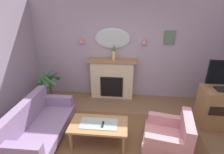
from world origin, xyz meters
TOP-DOWN VIEW (x-y plane):
  - wall_back at (0.00, 2.49)m, footprint 6.25×0.10m
  - patterned_rug at (0.00, 0.20)m, footprint 3.20×2.40m
  - fireplace at (-0.39, 2.27)m, footprint 1.36×0.36m
  - mantel_vase_centre at (-0.34, 2.24)m, footprint 0.10×0.10m
  - wall_mirror at (-0.39, 2.41)m, footprint 0.96×0.06m
  - wall_sconce_left at (-1.24, 2.36)m, footprint 0.14×0.14m
  - wall_sconce_right at (0.46, 2.36)m, footprint 0.14×0.14m
  - framed_picture at (1.11, 2.42)m, footprint 0.28×0.03m
  - coffee_table at (-0.47, 0.39)m, footprint 1.10×0.60m
  - tv_remote at (-0.38, 0.36)m, footprint 0.04×0.16m
  - floral_couch at (-1.73, 0.43)m, footprint 0.88×1.73m
  - armchair_in_corner at (0.90, 0.37)m, footprint 0.96×0.94m
  - tv_cabinet at (2.07, 1.17)m, footprint 0.80×0.57m
  - potted_plant_tall_palm at (-2.03, 1.74)m, footprint 0.63×0.63m

SIDE VIEW (x-z plane):
  - patterned_rug at x=0.00m, z-range 0.00..0.01m
  - armchair_in_corner at x=0.90m, z-range -0.05..0.66m
  - floral_couch at x=-1.73m, z-range -0.06..0.70m
  - coffee_table at x=-0.47m, z-range 0.16..0.61m
  - tv_cabinet at x=2.07m, z-range 0.00..0.90m
  - tv_remote at x=-0.38m, z-range 0.44..0.46m
  - potted_plant_tall_palm at x=-2.03m, z-range 0.01..1.01m
  - fireplace at x=-0.39m, z-range -0.01..1.15m
  - wall_back at x=0.00m, z-range 0.00..2.73m
  - mantel_vase_centre at x=-0.34m, z-range 1.17..1.58m
  - wall_sconce_left at x=-1.24m, z-range 1.59..1.73m
  - wall_sconce_right at x=0.46m, z-range 1.59..1.73m
  - wall_mirror at x=-0.39m, z-range 1.43..1.99m
  - framed_picture at x=1.11m, z-range 1.57..1.93m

